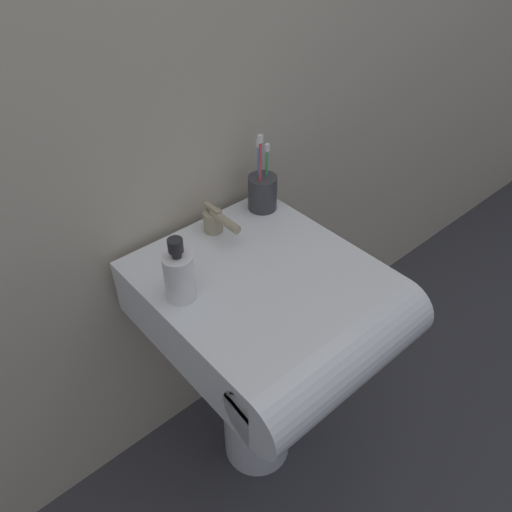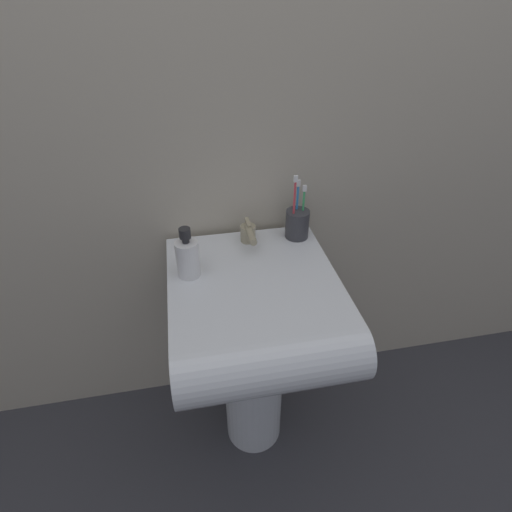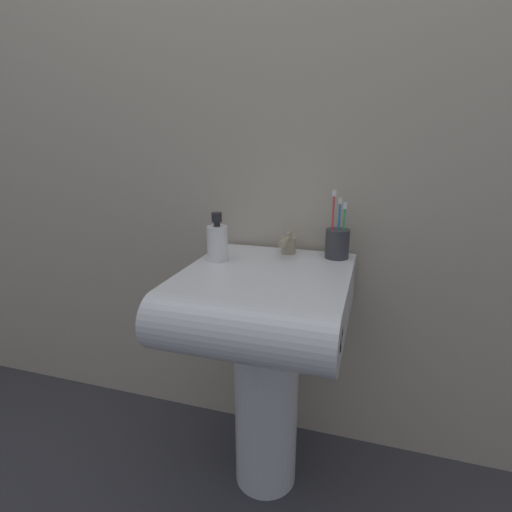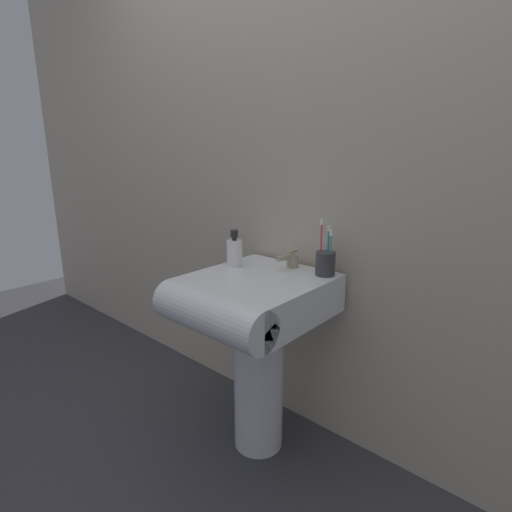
{
  "view_description": "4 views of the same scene",
  "coord_description": "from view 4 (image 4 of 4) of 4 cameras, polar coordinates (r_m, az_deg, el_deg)",
  "views": [
    {
      "loc": [
        -0.57,
        -0.64,
        1.52
      ],
      "look_at": [
        0.01,
        0.02,
        0.79
      ],
      "focal_mm": 35.0,
      "sensor_mm": 36.0,
      "label": 1
    },
    {
      "loc": [
        -0.16,
        -0.88,
        1.47
      ],
      "look_at": [
        0.01,
        0.01,
        0.82
      ],
      "focal_mm": 28.0,
      "sensor_mm": 36.0,
      "label": 2
    },
    {
      "loc": [
        0.3,
        -1.08,
        1.14
      ],
      "look_at": [
        -0.03,
        -0.0,
        0.8
      ],
      "focal_mm": 28.0,
      "sensor_mm": 36.0,
      "label": 3
    },
    {
      "loc": [
        0.97,
        -1.12,
        1.24
      ],
      "look_at": [
        -0.01,
        -0.01,
        0.84
      ],
      "focal_mm": 28.0,
      "sensor_mm": 36.0,
      "label": 4
    }
  ],
  "objects": [
    {
      "name": "ground_plane",
      "position": [
        1.93,
        0.36,
        -25.01
      ],
      "size": [
        6.0,
        6.0,
        0.0
      ],
      "primitive_type": "plane",
      "color": "#38383D",
      "rests_on": "ground"
    },
    {
      "name": "toothbrush_cup",
      "position": [
        1.58,
        9.88,
        -0.95
      ],
      "size": [
        0.08,
        0.08,
        0.22
      ],
      "color": "#38383D",
      "rests_on": "sink_basin"
    },
    {
      "name": "soap_bottle",
      "position": [
        1.68,
        -3.09,
        0.61
      ],
      "size": [
        0.07,
        0.07,
        0.15
      ],
      "color": "white",
      "rests_on": "sink_basin"
    },
    {
      "name": "sink_basin",
      "position": [
        1.54,
        -1.04,
        -6.18
      ],
      "size": [
        0.48,
        0.58,
        0.15
      ],
      "color": "white",
      "rests_on": "sink_pedestal"
    },
    {
      "name": "sink_pedestal",
      "position": [
        1.75,
        0.37,
        -17.36
      ],
      "size": [
        0.21,
        0.21,
        0.61
      ],
      "primitive_type": "cylinder",
      "color": "white",
      "rests_on": "ground"
    },
    {
      "name": "faucet",
      "position": [
        1.66,
        4.99,
        -0.49
      ],
      "size": [
        0.05,
        0.13,
        0.07
      ],
      "color": "tan",
      "rests_on": "sink_basin"
    },
    {
      "name": "wall_back",
      "position": [
        1.71,
        7.12,
        13.61
      ],
      "size": [
        5.0,
        0.05,
        2.4
      ],
      "primitive_type": "cube",
      "color": "#B7AD99",
      "rests_on": "ground"
    }
  ]
}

